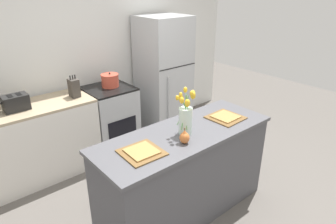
{
  "coord_description": "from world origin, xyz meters",
  "views": [
    {
      "loc": [
        -1.72,
        -1.79,
        2.22
      ],
      "look_at": [
        0.0,
        0.25,
        1.05
      ],
      "focal_mm": 32.0,
      "sensor_mm": 36.0,
      "label": 1
    }
  ],
  "objects": [
    {
      "name": "flower_vase",
      "position": [
        -0.02,
        -0.02,
        1.1
      ],
      "size": [
        0.19,
        0.17,
        0.43
      ],
      "color": "silver",
      "rests_on": "kitchen_island"
    },
    {
      "name": "plate_setting_right",
      "position": [
        0.53,
        -0.04,
        0.94
      ],
      "size": [
        0.33,
        0.33,
        0.02
      ],
      "color": "brown",
      "rests_on": "kitchen_island"
    },
    {
      "name": "refrigerator",
      "position": [
        1.05,
        1.6,
        0.89
      ],
      "size": [
        0.68,
        0.67,
        1.77
      ],
      "color": "#B7BABC",
      "rests_on": "ground_plane"
    },
    {
      "name": "plate_setting_left",
      "position": [
        -0.53,
        -0.04,
        0.94
      ],
      "size": [
        0.33,
        0.33,
        0.02
      ],
      "color": "brown",
      "rests_on": "kitchen_island"
    },
    {
      "name": "stove_range",
      "position": [
        0.1,
        1.6,
        0.46
      ],
      "size": [
        0.6,
        0.61,
        0.92
      ],
      "color": "#B2B5B7",
      "rests_on": "ground_plane"
    },
    {
      "name": "pear_figurine",
      "position": [
        -0.15,
        -0.14,
        0.98
      ],
      "size": [
        0.09,
        0.09,
        0.15
      ],
      "color": "#C66B33",
      "rests_on": "kitchen_island"
    },
    {
      "name": "back_wall",
      "position": [
        0.0,
        2.0,
        1.35
      ],
      "size": [
        5.2,
        0.08,
        2.7
      ],
      "color": "silver",
      "rests_on": "ground_plane"
    },
    {
      "name": "ground_plane",
      "position": [
        0.0,
        0.0,
        0.0
      ],
      "size": [
        10.0,
        10.0,
        0.0
      ],
      "primitive_type": "plane",
      "color": "#59544F"
    },
    {
      "name": "cooking_pot",
      "position": [
        0.15,
        1.62,
        1.0
      ],
      "size": [
        0.23,
        0.23,
        0.19
      ],
      "color": "#CC4C38",
      "rests_on": "stove_range"
    },
    {
      "name": "toaster",
      "position": [
        -1.04,
        1.59,
        1.0
      ],
      "size": [
        0.28,
        0.18,
        0.17
      ],
      "color": "black",
      "rests_on": "back_counter"
    },
    {
      "name": "kitchen_island",
      "position": [
        0.0,
        0.0,
        0.46
      ],
      "size": [
        1.8,
        0.66,
        0.93
      ],
      "color": "#4C4C51",
      "rests_on": "ground_plane"
    },
    {
      "name": "knife_block",
      "position": [
        -0.38,
        1.57,
        1.03
      ],
      "size": [
        0.1,
        0.14,
        0.27
      ],
      "color": "#3D3833",
      "rests_on": "back_counter"
    },
    {
      "name": "back_counter",
      "position": [
        -1.06,
        1.6,
        0.46
      ],
      "size": [
        1.68,
        0.6,
        0.92
      ],
      "color": "silver",
      "rests_on": "ground_plane"
    }
  ]
}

